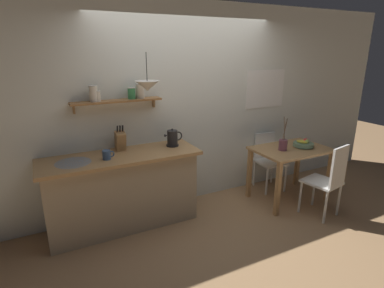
{
  "coord_description": "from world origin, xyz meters",
  "views": [
    {
      "loc": [
        -1.77,
        -3.06,
        2.09
      ],
      "look_at": [
        -0.1,
        0.25,
        0.95
      ],
      "focal_mm": 28.66,
      "sensor_mm": 36.0,
      "label": 1
    }
  ],
  "objects_px": {
    "dining_chair_near": "(328,178)",
    "dining_chair_far": "(268,158)",
    "twig_vase": "(283,145)",
    "pendant_lamp": "(147,86)",
    "knife_block": "(120,140)",
    "fruit_bowl": "(304,144)",
    "coffee_mug_by_sink": "(107,155)",
    "dining_table": "(290,157)",
    "electric_kettle": "(173,138)"
  },
  "relations": [
    {
      "from": "electric_kettle",
      "to": "coffee_mug_by_sink",
      "type": "xyz_separation_m",
      "value": [
        -0.85,
        -0.13,
        -0.05
      ]
    },
    {
      "from": "dining_table",
      "to": "fruit_bowl",
      "type": "relative_size",
      "value": 3.74
    },
    {
      "from": "dining_table",
      "to": "coffee_mug_by_sink",
      "type": "height_order",
      "value": "coffee_mug_by_sink"
    },
    {
      "from": "dining_chair_near",
      "to": "coffee_mug_by_sink",
      "type": "height_order",
      "value": "coffee_mug_by_sink"
    },
    {
      "from": "dining_table",
      "to": "fruit_bowl",
      "type": "bearing_deg",
      "value": -10.18
    },
    {
      "from": "fruit_bowl",
      "to": "pendant_lamp",
      "type": "bearing_deg",
      "value": 172.33
    },
    {
      "from": "fruit_bowl",
      "to": "electric_kettle",
      "type": "xyz_separation_m",
      "value": [
        -1.82,
        0.43,
        0.21
      ]
    },
    {
      "from": "dining_table",
      "to": "dining_chair_far",
      "type": "relative_size",
      "value": 1.22
    },
    {
      "from": "pendant_lamp",
      "to": "dining_table",
      "type": "bearing_deg",
      "value": -7.43
    },
    {
      "from": "knife_block",
      "to": "coffee_mug_by_sink",
      "type": "xyz_separation_m",
      "value": [
        -0.22,
        -0.25,
        -0.07
      ]
    },
    {
      "from": "dining_chair_near",
      "to": "electric_kettle",
      "type": "distance_m",
      "value": 2.04
    },
    {
      "from": "dining_chair_far",
      "to": "fruit_bowl",
      "type": "height_order",
      "value": "fruit_bowl"
    },
    {
      "from": "twig_vase",
      "to": "electric_kettle",
      "type": "bearing_deg",
      "value": 164.53
    },
    {
      "from": "electric_kettle",
      "to": "dining_chair_near",
      "type": "bearing_deg",
      "value": -30.44
    },
    {
      "from": "dining_chair_near",
      "to": "twig_vase",
      "type": "distance_m",
      "value": 0.72
    },
    {
      "from": "pendant_lamp",
      "to": "knife_block",
      "type": "bearing_deg",
      "value": 137.94
    },
    {
      "from": "dining_table",
      "to": "dining_chair_far",
      "type": "distance_m",
      "value": 0.49
    },
    {
      "from": "fruit_bowl",
      "to": "twig_vase",
      "type": "height_order",
      "value": "twig_vase"
    },
    {
      "from": "dining_chair_near",
      "to": "electric_kettle",
      "type": "height_order",
      "value": "electric_kettle"
    },
    {
      "from": "knife_block",
      "to": "pendant_lamp",
      "type": "bearing_deg",
      "value": -42.06
    },
    {
      "from": "dining_chair_far",
      "to": "twig_vase",
      "type": "xyz_separation_m",
      "value": [
        -0.17,
        -0.47,
        0.37
      ]
    },
    {
      "from": "fruit_bowl",
      "to": "knife_block",
      "type": "bearing_deg",
      "value": 167.42
    },
    {
      "from": "fruit_bowl",
      "to": "pendant_lamp",
      "type": "xyz_separation_m",
      "value": [
        -2.17,
        0.29,
        0.89
      ]
    },
    {
      "from": "dining_table",
      "to": "pendant_lamp",
      "type": "height_order",
      "value": "pendant_lamp"
    },
    {
      "from": "dining_chair_near",
      "to": "twig_vase",
      "type": "bearing_deg",
      "value": 111.94
    },
    {
      "from": "coffee_mug_by_sink",
      "to": "dining_chair_near",
      "type": "bearing_deg",
      "value": -18.85
    },
    {
      "from": "fruit_bowl",
      "to": "dining_chair_near",
      "type": "bearing_deg",
      "value": -101.87
    },
    {
      "from": "dining_table",
      "to": "knife_block",
      "type": "relative_size",
      "value": 3.31
    },
    {
      "from": "electric_kettle",
      "to": "coffee_mug_by_sink",
      "type": "relative_size",
      "value": 1.8
    },
    {
      "from": "dining_chair_far",
      "to": "twig_vase",
      "type": "relative_size",
      "value": 1.8
    },
    {
      "from": "coffee_mug_by_sink",
      "to": "dining_chair_far",
      "type": "bearing_deg",
      "value": 4.45
    },
    {
      "from": "electric_kettle",
      "to": "knife_block",
      "type": "relative_size",
      "value": 0.76
    },
    {
      "from": "dining_table",
      "to": "fruit_bowl",
      "type": "distance_m",
      "value": 0.26
    },
    {
      "from": "dining_chair_near",
      "to": "pendant_lamp",
      "type": "xyz_separation_m",
      "value": [
        -2.05,
        0.86,
        1.18
      ]
    },
    {
      "from": "twig_vase",
      "to": "knife_block",
      "type": "bearing_deg",
      "value": 166.0
    },
    {
      "from": "dining_chair_near",
      "to": "dining_chair_far",
      "type": "xyz_separation_m",
      "value": [
        -0.07,
        1.06,
        -0.06
      ]
    },
    {
      "from": "fruit_bowl",
      "to": "electric_kettle",
      "type": "height_order",
      "value": "electric_kettle"
    },
    {
      "from": "twig_vase",
      "to": "pendant_lamp",
      "type": "height_order",
      "value": "pendant_lamp"
    },
    {
      "from": "dining_chair_near",
      "to": "coffee_mug_by_sink",
      "type": "relative_size",
      "value": 7.38
    },
    {
      "from": "knife_block",
      "to": "coffee_mug_by_sink",
      "type": "height_order",
      "value": "knife_block"
    },
    {
      "from": "dining_chair_near",
      "to": "pendant_lamp",
      "type": "relative_size",
      "value": 2.38
    },
    {
      "from": "dining_chair_near",
      "to": "dining_chair_far",
      "type": "bearing_deg",
      "value": 93.99
    },
    {
      "from": "dining_chair_far",
      "to": "electric_kettle",
      "type": "xyz_separation_m",
      "value": [
        -1.63,
        -0.06,
        0.55
      ]
    },
    {
      "from": "twig_vase",
      "to": "pendant_lamp",
      "type": "distance_m",
      "value": 2.02
    },
    {
      "from": "dining_table",
      "to": "electric_kettle",
      "type": "relative_size",
      "value": 4.35
    },
    {
      "from": "dining_table",
      "to": "twig_vase",
      "type": "xyz_separation_m",
      "value": [
        -0.17,
        -0.01,
        0.21
      ]
    },
    {
      "from": "pendant_lamp",
      "to": "coffee_mug_by_sink",
      "type": "bearing_deg",
      "value": 179.1
    },
    {
      "from": "dining_chair_far",
      "to": "fruit_bowl",
      "type": "xyz_separation_m",
      "value": [
        0.19,
        -0.49,
        0.34
      ]
    },
    {
      "from": "dining_chair_far",
      "to": "knife_block",
      "type": "distance_m",
      "value": 2.33
    },
    {
      "from": "dining_chair_near",
      "to": "coffee_mug_by_sink",
      "type": "xyz_separation_m",
      "value": [
        -2.55,
        0.87,
        0.44
      ]
    }
  ]
}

